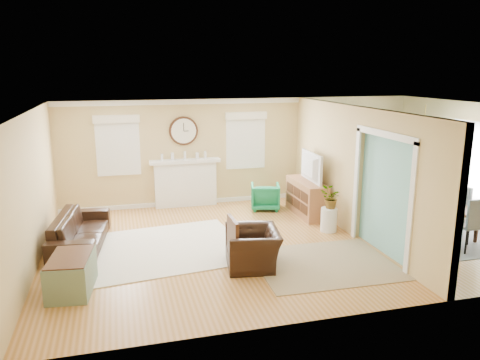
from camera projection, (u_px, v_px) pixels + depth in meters
name	position (u px, v px, depth m)	size (l,w,h in m)	color
floor	(283.00, 240.00, 9.26)	(9.00, 9.00, 0.00)	#A16626
wall_back	(243.00, 150.00, 11.79)	(9.00, 0.02, 2.60)	tan
wall_front	(363.00, 225.00, 6.14)	(9.00, 0.02, 2.60)	tan
wall_left	(32.00, 191.00, 7.84)	(0.02, 6.00, 2.60)	tan
wall_right	(480.00, 164.00, 10.09)	(0.02, 6.00, 2.60)	tan
ceiling	(286.00, 108.00, 8.67)	(9.00, 6.00, 0.02)	white
partition	(349.00, 166.00, 9.59)	(0.17, 6.00, 2.60)	tan
fireplace	(185.00, 182.00, 11.46)	(1.70, 0.30, 1.17)	white
wall_clock	(184.00, 131.00, 11.25)	(0.70, 0.07, 0.70)	#462511
window_left	(118.00, 141.00, 10.90)	(1.05, 0.13, 1.42)	white
window_right	(246.00, 137.00, 11.67)	(1.05, 0.13, 1.42)	white
french_doors	(478.00, 173.00, 10.12)	(0.06, 1.70, 2.20)	white
pendant	(424.00, 124.00, 9.51)	(0.30, 0.30, 0.55)	gold
rug_cream	(165.00, 248.00, 8.82)	(2.92, 2.53, 0.02)	#EDE4CC
rug_jute	(324.00, 264.00, 8.11)	(2.35, 1.92, 0.01)	#9E8362
rug_grey	(427.00, 232.00, 9.70)	(2.35, 2.94, 0.01)	slate
sofa	(80.00, 231.00, 8.87)	(2.14, 0.84, 0.63)	black
eames_chair	(253.00, 248.00, 7.97)	(1.00, 0.87, 0.65)	black
green_chair	(265.00, 197.00, 11.25)	(0.66, 0.68, 0.62)	#0F7345
trunk	(71.00, 274.00, 7.06)	(0.72, 1.05, 0.56)	#5F715B
credenza	(307.00, 198.00, 10.81)	(0.50, 1.46, 0.80)	#A76E45
tv	(307.00, 167.00, 10.63)	(1.15, 0.15, 0.66)	black
garden_stool	(329.00, 220.00, 9.71)	(0.34, 0.34, 0.50)	white
potted_plant	(330.00, 198.00, 9.61)	(0.40, 0.35, 0.45)	#337F33
dining_table	(429.00, 217.00, 9.63)	(1.85, 1.03, 0.65)	#462511
dining_chair_n	(402.00, 194.00, 10.61)	(0.46, 0.46, 0.92)	slate
dining_chair_s	(470.00, 219.00, 8.61)	(0.46, 0.46, 1.03)	slate
dining_chair_w	(403.00, 209.00, 9.36)	(0.53, 0.53, 0.97)	white
dining_chair_e	(456.00, 205.00, 9.70)	(0.49, 0.49, 0.93)	slate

